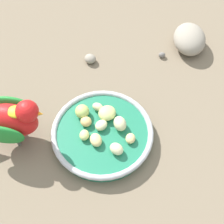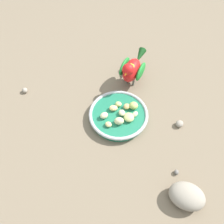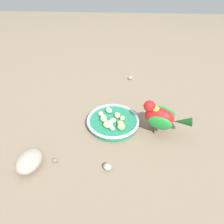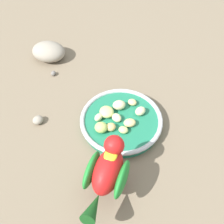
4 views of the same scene
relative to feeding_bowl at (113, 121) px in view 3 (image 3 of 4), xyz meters
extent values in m
plane|color=#756651|center=(0.00, -0.03, -0.02)|extent=(4.00, 4.00, 0.00)
cylinder|color=#1E7251|center=(0.00, 0.00, 0.00)|extent=(0.21, 0.21, 0.02)
torus|color=#B7BABF|center=(0.00, 0.00, 0.01)|extent=(0.22, 0.22, 0.01)
ellipsoid|color=beige|center=(0.04, 0.01, 0.02)|extent=(0.03, 0.04, 0.03)
ellipsoid|color=beige|center=(-0.01, 0.01, 0.02)|extent=(0.04, 0.04, 0.02)
ellipsoid|color=#E5C67F|center=(0.05, -0.03, 0.02)|extent=(0.03, 0.03, 0.02)
ellipsoid|color=#E5C67F|center=(-0.02, -0.02, 0.02)|extent=(0.03, 0.04, 0.02)
ellipsoid|color=beige|center=(0.00, 0.06, 0.02)|extent=(0.03, 0.03, 0.02)
ellipsoid|color=#C6D17A|center=(0.02, 0.04, 0.02)|extent=(0.05, 0.05, 0.02)
ellipsoid|color=#C6D17A|center=(-0.04, -0.01, 0.02)|extent=(0.03, 0.03, 0.02)
ellipsoid|color=#B2CC66|center=(-0.04, 0.05, 0.02)|extent=(0.03, 0.04, 0.03)
ellipsoid|color=beige|center=(0.02, -0.05, 0.02)|extent=(0.04, 0.04, 0.02)
ellipsoid|color=tan|center=(-0.03, 0.03, 0.02)|extent=(0.03, 0.03, 0.02)
cylinder|color=#59544C|center=(-0.17, 0.04, 0.00)|extent=(0.01, 0.01, 0.04)
cylinder|color=#59544C|center=(-0.18, 0.02, 0.00)|extent=(0.01, 0.01, 0.04)
ellipsoid|color=red|center=(-0.18, 0.03, 0.06)|extent=(0.13, 0.09, 0.08)
ellipsoid|color=#1E7F2D|center=(-0.18, 0.07, 0.06)|extent=(0.09, 0.05, 0.06)
ellipsoid|color=#1E7F2D|center=(-0.20, 0.00, 0.06)|extent=(0.09, 0.05, 0.06)
cone|color=#144719|center=(-0.26, 0.06, 0.06)|extent=(0.08, 0.05, 0.05)
sphere|color=red|center=(-0.14, 0.02, 0.10)|extent=(0.06, 0.06, 0.05)
cone|color=orange|center=(-0.12, 0.01, 0.10)|extent=(0.02, 0.02, 0.02)
ellipsoid|color=yellow|center=(-0.16, 0.02, 0.09)|extent=(0.04, 0.04, 0.01)
ellipsoid|color=gray|center=(0.26, 0.23, 0.01)|extent=(0.10, 0.12, 0.06)
ellipsoid|color=gray|center=(-0.08, -0.39, -0.01)|extent=(0.03, 0.03, 0.02)
ellipsoid|color=gray|center=(0.00, 0.23, -0.01)|extent=(0.04, 0.04, 0.02)
ellipsoid|color=slate|center=(0.19, 0.21, -0.01)|extent=(0.02, 0.02, 0.01)
camera|label=1|loc=(-0.04, -0.36, 0.64)|focal=54.39mm
camera|label=2|loc=(0.46, 0.04, 0.68)|focal=35.27mm
camera|label=3|loc=(-0.04, 0.64, 0.56)|focal=32.46mm
camera|label=4|loc=(-0.51, 0.01, 0.67)|focal=50.75mm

